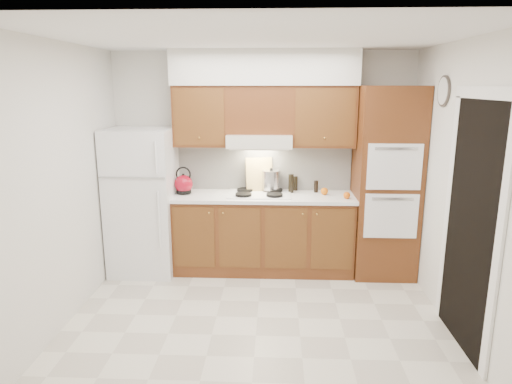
{
  "coord_description": "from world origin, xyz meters",
  "views": [
    {
      "loc": [
        0.16,
        -4.04,
        2.21
      ],
      "look_at": [
        -0.03,
        0.45,
        1.15
      ],
      "focal_mm": 32.0,
      "sensor_mm": 36.0,
      "label": 1
    }
  ],
  "objects_px": {
    "fridge": "(143,201)",
    "oven_cabinet": "(386,183)",
    "kettle": "(184,184)",
    "stock_pot": "(271,180)"
  },
  "relations": [
    {
      "from": "kettle",
      "to": "oven_cabinet",
      "type": "bearing_deg",
      "value": -18.72
    },
    {
      "from": "fridge",
      "to": "kettle",
      "type": "bearing_deg",
      "value": 8.02
    },
    {
      "from": "kettle",
      "to": "fridge",
      "type": "bearing_deg",
      "value": 170.08
    },
    {
      "from": "oven_cabinet",
      "to": "kettle",
      "type": "xyz_separation_m",
      "value": [
        -2.37,
        0.03,
        -0.04
      ]
    },
    {
      "from": "fridge",
      "to": "oven_cabinet",
      "type": "bearing_deg",
      "value": 0.7
    },
    {
      "from": "fridge",
      "to": "oven_cabinet",
      "type": "xyz_separation_m",
      "value": [
        2.85,
        0.03,
        0.24
      ]
    },
    {
      "from": "stock_pot",
      "to": "fridge",
      "type": "bearing_deg",
      "value": -171.75
    },
    {
      "from": "fridge",
      "to": "oven_cabinet",
      "type": "relative_size",
      "value": 0.78
    },
    {
      "from": "oven_cabinet",
      "to": "kettle",
      "type": "distance_m",
      "value": 2.37
    },
    {
      "from": "oven_cabinet",
      "to": "kettle",
      "type": "bearing_deg",
      "value": 179.22
    }
  ]
}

